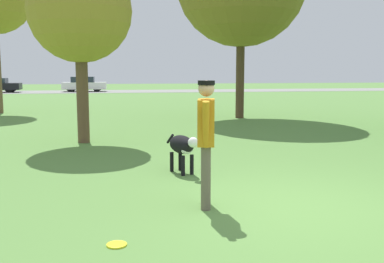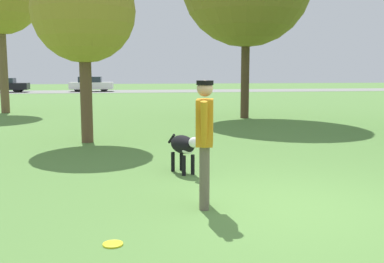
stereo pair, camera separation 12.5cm
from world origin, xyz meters
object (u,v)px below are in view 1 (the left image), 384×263
(person, at_px, (206,132))
(dog, at_px, (183,146))
(parked_car_white, at_px, (84,84))
(tree_near_left, at_px, (80,11))
(frisbee, at_px, (117,245))

(person, xyz_separation_m, dog, (-0.00, 2.06, -0.53))
(parked_car_white, bearing_deg, tree_near_left, -84.55)
(tree_near_left, relative_size, parked_car_white, 1.20)
(dog, xyz_separation_m, tree_near_left, (-1.99, 3.95, 2.82))
(person, xyz_separation_m, tree_near_left, (-1.99, 6.01, 2.29))
(dog, relative_size, tree_near_left, 0.21)
(person, bearing_deg, parked_car_white, 18.66)
(tree_near_left, bearing_deg, parked_car_white, 93.47)
(person, xyz_separation_m, frisbee, (-1.21, -1.18, -1.02))
(person, relative_size, dog, 1.75)
(person, distance_m, frisbee, 1.97)
(frisbee, bearing_deg, parked_car_white, 94.01)
(parked_car_white, bearing_deg, dog, -81.58)
(frisbee, xyz_separation_m, parked_car_white, (-2.58, 36.74, 0.65))
(tree_near_left, bearing_deg, dog, -63.25)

